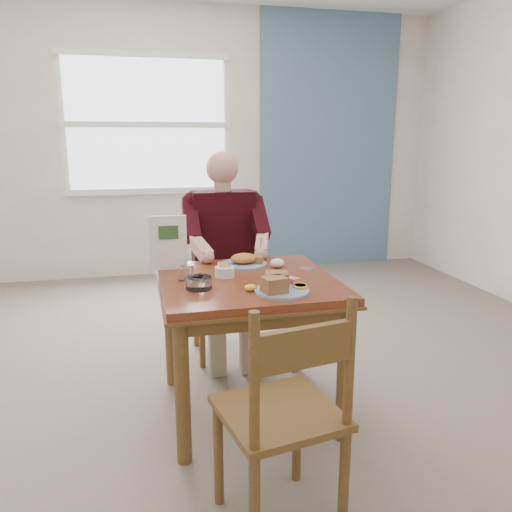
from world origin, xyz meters
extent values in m
plane|color=slate|center=(0.00, 0.00, 0.00)|extent=(6.00, 6.00, 0.00)
plane|color=silver|center=(0.00, 3.00, 1.40)|extent=(5.50, 0.00, 5.50)
cube|color=slate|center=(1.60, 2.98, 1.40)|extent=(1.60, 0.02, 2.80)
ellipsoid|color=yellow|center=(-0.03, -0.22, 0.77)|extent=(0.07, 0.06, 0.03)
ellipsoid|color=white|center=(0.21, 0.19, 0.78)|extent=(0.08, 0.07, 0.05)
cylinder|color=silver|center=(0.36, 0.10, 0.75)|extent=(0.09, 0.09, 0.01)
cube|color=white|center=(-0.40, 2.97, 1.60)|extent=(1.60, 0.02, 1.30)
cube|color=white|center=(-0.40, 2.96, 2.28)|extent=(1.72, 0.04, 0.06)
cube|color=white|center=(-0.40, 2.96, 0.92)|extent=(1.72, 0.04, 0.06)
cube|color=white|center=(-0.40, 2.96, 1.60)|extent=(1.72, 0.04, 0.06)
cube|color=brown|center=(0.00, 0.00, 0.73)|extent=(0.90, 0.90, 0.04)
cube|color=brown|center=(0.00, 0.00, 0.70)|extent=(0.92, 0.92, 0.01)
cylinder|color=brown|center=(-0.39, -0.39, 0.35)|extent=(0.07, 0.07, 0.71)
cylinder|color=brown|center=(0.39, -0.39, 0.35)|extent=(0.07, 0.07, 0.71)
cylinder|color=brown|center=(-0.39, 0.39, 0.35)|extent=(0.07, 0.07, 0.71)
cylinder|color=brown|center=(0.39, 0.39, 0.35)|extent=(0.07, 0.07, 0.71)
cube|color=brown|center=(0.00, -0.39, 0.66)|extent=(0.80, 0.03, 0.08)
cube|color=brown|center=(0.00, 0.39, 0.66)|extent=(0.80, 0.03, 0.08)
cube|color=brown|center=(-0.39, 0.00, 0.66)|extent=(0.03, 0.80, 0.08)
cube|color=brown|center=(0.39, 0.00, 0.66)|extent=(0.03, 0.80, 0.08)
cylinder|color=brown|center=(-0.18, 0.57, 0.23)|extent=(0.04, 0.04, 0.45)
cylinder|color=brown|center=(0.18, 0.57, 0.23)|extent=(0.04, 0.04, 0.45)
cylinder|color=brown|center=(-0.18, 0.93, 0.23)|extent=(0.04, 0.04, 0.45)
cylinder|color=brown|center=(0.18, 0.93, 0.23)|extent=(0.04, 0.04, 0.45)
cube|color=brown|center=(0.00, 0.75, 0.47)|extent=(0.42, 0.42, 0.03)
cylinder|color=brown|center=(-0.18, 0.93, 0.70)|extent=(0.04, 0.04, 0.50)
cylinder|color=brown|center=(0.18, 0.93, 0.70)|extent=(0.04, 0.04, 0.50)
cube|color=brown|center=(0.00, 0.93, 0.80)|extent=(0.38, 0.03, 0.14)
cylinder|color=brown|center=(-0.28, -0.69, 0.23)|extent=(0.05, 0.05, 0.45)
cylinder|color=brown|center=(0.08, -0.63, 0.23)|extent=(0.05, 0.05, 0.45)
cylinder|color=brown|center=(0.14, -0.98, 0.23)|extent=(0.05, 0.05, 0.45)
cube|color=brown|center=(-0.07, -0.84, 0.47)|extent=(0.49, 0.49, 0.03)
cylinder|color=brown|center=(-0.21, -1.05, 0.70)|extent=(0.04, 0.04, 0.50)
cylinder|color=brown|center=(0.14, -0.98, 0.70)|extent=(0.04, 0.04, 0.50)
cube|color=brown|center=(-0.03, -1.01, 0.80)|extent=(0.38, 0.10, 0.14)
cube|color=gray|center=(-0.10, 0.63, 0.54)|extent=(0.13, 0.38, 0.12)
cube|color=gray|center=(0.10, 0.63, 0.54)|extent=(0.13, 0.38, 0.12)
cube|color=gray|center=(-0.10, 0.45, 0.24)|extent=(0.10, 0.10, 0.48)
cube|color=gray|center=(0.10, 0.45, 0.24)|extent=(0.10, 0.10, 0.48)
cube|color=black|center=(0.00, 0.78, 0.84)|extent=(0.40, 0.22, 0.58)
sphere|color=black|center=(-0.19, 0.78, 1.06)|extent=(0.15, 0.15, 0.15)
sphere|color=black|center=(0.19, 0.78, 1.06)|extent=(0.15, 0.15, 0.15)
cylinder|color=tan|center=(0.00, 0.76, 1.15)|extent=(0.11, 0.11, 0.08)
sphere|color=tan|center=(0.00, 0.76, 1.28)|extent=(0.21, 0.21, 0.21)
cube|color=black|center=(-0.22, 0.67, 0.96)|extent=(0.09, 0.29, 0.27)
cube|color=black|center=(0.22, 0.67, 0.96)|extent=(0.09, 0.29, 0.27)
sphere|color=black|center=(-0.22, 0.55, 0.86)|extent=(0.09, 0.09, 0.09)
sphere|color=black|center=(0.22, 0.55, 0.86)|extent=(0.09, 0.09, 0.09)
cube|color=tan|center=(-0.19, 0.46, 0.82)|extent=(0.14, 0.23, 0.14)
cube|color=tan|center=(0.19, 0.46, 0.82)|extent=(0.14, 0.23, 0.14)
sphere|color=tan|center=(-0.16, 0.37, 0.79)|extent=(0.08, 0.08, 0.08)
sphere|color=tan|center=(0.16, 0.37, 0.79)|extent=(0.08, 0.08, 0.08)
cylinder|color=silver|center=(0.16, 0.37, 0.84)|extent=(0.01, 0.05, 0.12)
cylinder|color=white|center=(0.11, -0.27, 0.76)|extent=(0.28, 0.28, 0.01)
cube|color=tan|center=(0.06, -0.30, 0.80)|extent=(0.12, 0.11, 0.07)
cube|color=tan|center=(0.09, -0.22, 0.80)|extent=(0.12, 0.11, 0.07)
cylinder|color=orange|center=(0.20, -0.27, 0.77)|extent=(0.07, 0.07, 0.01)
cylinder|color=orange|center=(0.21, -0.24, 0.77)|extent=(0.07, 0.07, 0.01)
cylinder|color=orange|center=(0.21, -0.22, 0.77)|extent=(0.08, 0.08, 0.01)
cube|color=pink|center=(0.19, -0.18, 0.78)|extent=(0.07, 0.07, 0.03)
cylinder|color=white|center=(0.04, 0.28, 0.76)|extent=(0.35, 0.35, 0.01)
ellipsoid|color=#C77E2E|center=(0.04, 0.28, 0.79)|extent=(0.19, 0.18, 0.06)
cube|color=tan|center=(0.10, 0.27, 0.78)|extent=(0.11, 0.09, 0.04)
cylinder|color=white|center=(-0.11, 0.07, 0.78)|extent=(0.11, 0.11, 0.05)
cube|color=pink|center=(-0.12, 0.07, 0.81)|extent=(0.04, 0.02, 0.03)
cube|color=#6699D8|center=(-0.09, 0.07, 0.81)|extent=(0.04, 0.03, 0.03)
cube|color=#EAD159|center=(-0.11, 0.05, 0.81)|extent=(0.04, 0.03, 0.03)
cube|color=white|center=(-0.13, 0.08, 0.81)|extent=(0.04, 0.02, 0.03)
cylinder|color=white|center=(-0.34, 0.04, 0.79)|extent=(0.05, 0.05, 0.07)
cylinder|color=silver|center=(-0.34, 0.04, 0.83)|extent=(0.05, 0.05, 0.02)
cylinder|color=white|center=(-0.29, 0.03, 0.79)|extent=(0.05, 0.05, 0.07)
cylinder|color=silver|center=(-0.29, 0.03, 0.83)|extent=(0.05, 0.05, 0.02)
cylinder|color=white|center=(-0.27, -0.12, 0.78)|extent=(0.16, 0.16, 0.06)
cylinder|color=white|center=(-0.29, -0.12, 0.80)|extent=(0.04, 0.04, 0.02)
cylinder|color=white|center=(-0.26, -0.10, 0.80)|extent=(0.04, 0.04, 0.02)
cylinder|color=white|center=(-0.27, -0.14, 0.80)|extent=(0.04, 0.04, 0.02)
cube|color=white|center=(-0.39, 0.29, 0.90)|extent=(0.21, 0.02, 0.30)
cube|color=#2D5926|center=(-0.39, 0.28, 0.96)|extent=(0.11, 0.01, 0.08)
camera|label=1|loc=(-0.54, -2.45, 1.47)|focal=35.00mm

